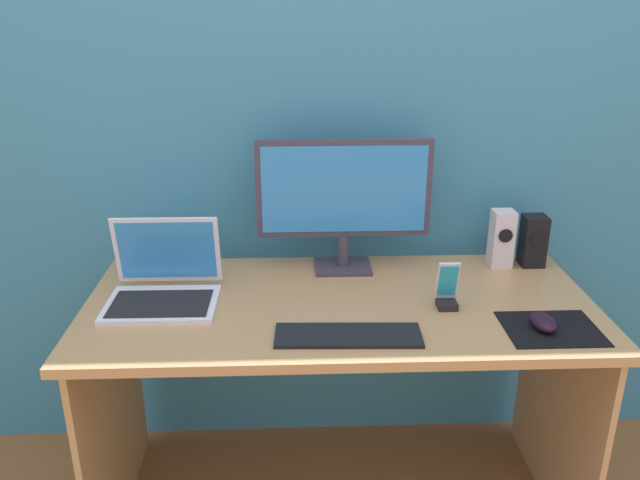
{
  "coord_description": "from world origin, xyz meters",
  "views": [
    {
      "loc": [
        -0.12,
        -1.65,
        1.56
      ],
      "look_at": [
        -0.06,
        -0.02,
        0.93
      ],
      "focal_mm": 35.62,
      "sensor_mm": 36.0,
      "label": 1
    }
  ],
  "objects_px": {
    "speaker_near_monitor": "(502,238)",
    "laptop": "(164,286)",
    "speaker_right": "(533,241)",
    "keyboard_external": "(348,335)",
    "monitor": "(344,197)",
    "fishbowl": "(165,246)",
    "mouse": "(543,322)",
    "phone_in_dock": "(447,291)"
  },
  "relations": [
    {
      "from": "monitor",
      "to": "laptop",
      "type": "relative_size",
      "value": 1.74
    },
    {
      "from": "laptop",
      "to": "phone_in_dock",
      "type": "distance_m",
      "value": 0.81
    },
    {
      "from": "speaker_near_monitor",
      "to": "keyboard_external",
      "type": "distance_m",
      "value": 0.7
    },
    {
      "from": "monitor",
      "to": "laptop",
      "type": "xyz_separation_m",
      "value": [
        -0.53,
        -0.21,
        -0.2
      ]
    },
    {
      "from": "speaker_near_monitor",
      "to": "fishbowl",
      "type": "bearing_deg",
      "value": 179.9
    },
    {
      "from": "laptop",
      "to": "phone_in_dock",
      "type": "relative_size",
      "value": 2.27
    },
    {
      "from": "speaker_right",
      "to": "mouse",
      "type": "height_order",
      "value": "speaker_right"
    },
    {
      "from": "monitor",
      "to": "mouse",
      "type": "height_order",
      "value": "monitor"
    },
    {
      "from": "mouse",
      "to": "phone_in_dock",
      "type": "height_order",
      "value": "phone_in_dock"
    },
    {
      "from": "fishbowl",
      "to": "phone_in_dock",
      "type": "height_order",
      "value": "fishbowl"
    },
    {
      "from": "speaker_right",
      "to": "phone_in_dock",
      "type": "xyz_separation_m",
      "value": [
        -0.35,
        -0.29,
        -0.04
      ]
    },
    {
      "from": "laptop",
      "to": "fishbowl",
      "type": "relative_size",
      "value": 1.82
    },
    {
      "from": "monitor",
      "to": "fishbowl",
      "type": "xyz_separation_m",
      "value": [
        -0.57,
        0.01,
        -0.16
      ]
    },
    {
      "from": "phone_in_dock",
      "to": "speaker_near_monitor",
      "type": "bearing_deg",
      "value": 50.31
    },
    {
      "from": "speaker_right",
      "to": "speaker_near_monitor",
      "type": "distance_m",
      "value": 0.11
    },
    {
      "from": "monitor",
      "to": "speaker_right",
      "type": "xyz_separation_m",
      "value": [
        0.62,
        0.01,
        -0.16
      ]
    },
    {
      "from": "monitor",
      "to": "keyboard_external",
      "type": "distance_m",
      "value": 0.5
    },
    {
      "from": "fishbowl",
      "to": "keyboard_external",
      "type": "xyz_separation_m",
      "value": [
        0.55,
        -0.45,
        -0.08
      ]
    },
    {
      "from": "mouse",
      "to": "phone_in_dock",
      "type": "relative_size",
      "value": 0.72
    },
    {
      "from": "laptop",
      "to": "mouse",
      "type": "height_order",
      "value": "laptop"
    },
    {
      "from": "speaker_near_monitor",
      "to": "monitor",
      "type": "bearing_deg",
      "value": -179.12
    },
    {
      "from": "fishbowl",
      "to": "keyboard_external",
      "type": "height_order",
      "value": "fishbowl"
    },
    {
      "from": "speaker_near_monitor",
      "to": "laptop",
      "type": "xyz_separation_m",
      "value": [
        -1.05,
        -0.22,
        -0.05
      ]
    },
    {
      "from": "speaker_near_monitor",
      "to": "phone_in_dock",
      "type": "height_order",
      "value": "speaker_near_monitor"
    },
    {
      "from": "laptop",
      "to": "keyboard_external",
      "type": "height_order",
      "value": "laptop"
    },
    {
      "from": "phone_in_dock",
      "to": "mouse",
      "type": "bearing_deg",
      "value": -31.82
    },
    {
      "from": "monitor",
      "to": "speaker_right",
      "type": "relative_size",
      "value": 3.25
    },
    {
      "from": "speaker_right",
      "to": "laptop",
      "type": "relative_size",
      "value": 0.54
    },
    {
      "from": "monitor",
      "to": "mouse",
      "type": "bearing_deg",
      "value": -40.12
    },
    {
      "from": "speaker_right",
      "to": "speaker_near_monitor",
      "type": "height_order",
      "value": "speaker_near_monitor"
    },
    {
      "from": "mouse",
      "to": "speaker_right",
      "type": "bearing_deg",
      "value": 70.78
    },
    {
      "from": "speaker_near_monitor",
      "to": "speaker_right",
      "type": "bearing_deg",
      "value": -0.03
    },
    {
      "from": "monitor",
      "to": "keyboard_external",
      "type": "relative_size",
      "value": 1.44
    },
    {
      "from": "speaker_near_monitor",
      "to": "mouse",
      "type": "xyz_separation_m",
      "value": [
        -0.01,
        -0.43,
        -0.07
      ]
    },
    {
      "from": "keyboard_external",
      "to": "phone_in_dock",
      "type": "bearing_deg",
      "value": 31.01
    },
    {
      "from": "speaker_right",
      "to": "fishbowl",
      "type": "bearing_deg",
      "value": 179.91
    },
    {
      "from": "phone_in_dock",
      "to": "fishbowl",
      "type": "bearing_deg",
      "value": 160.92
    },
    {
      "from": "fishbowl",
      "to": "mouse",
      "type": "bearing_deg",
      "value": -22.0
    },
    {
      "from": "speaker_right",
      "to": "mouse",
      "type": "distance_m",
      "value": 0.45
    },
    {
      "from": "laptop",
      "to": "phone_in_dock",
      "type": "xyz_separation_m",
      "value": [
        0.81,
        -0.07,
        0.0
      ]
    },
    {
      "from": "keyboard_external",
      "to": "monitor",
      "type": "bearing_deg",
      "value": 89.65
    },
    {
      "from": "laptop",
      "to": "keyboard_external",
      "type": "bearing_deg",
      "value": -24.25
    }
  ]
}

